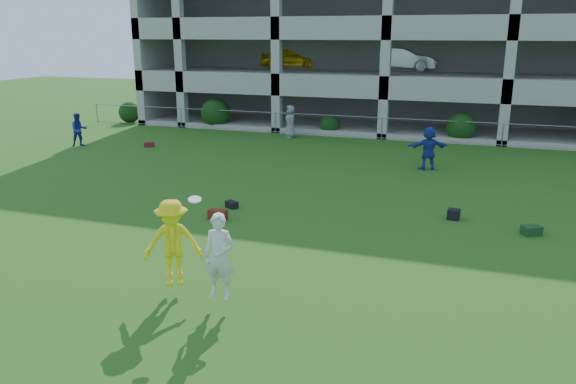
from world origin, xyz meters
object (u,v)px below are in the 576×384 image
at_px(frisbee_contest, 183,246).
at_px(parking_garage, 409,24).
at_px(crate_d, 454,214).
at_px(bystander_a, 79,130).
at_px(bystander_d, 428,148).
at_px(bystander_c, 290,121).

xyz_separation_m(frisbee_contest, parking_garage, (0.69, 28.55, 4.83)).
bearing_deg(parking_garage, crate_d, -78.28).
bearing_deg(parking_garage, bystander_a, -131.99).
height_order(bystander_d, parking_garage, parking_garage).
bearing_deg(bystander_c, frisbee_contest, -23.92).
relative_size(crate_d, parking_garage, 0.01).
height_order(bystander_a, crate_d, bystander_a).
bearing_deg(frisbee_contest, crate_d, 55.16).
distance_m(bystander_a, parking_garage, 21.41).
distance_m(bystander_a, bystander_c, 10.79).
bearing_deg(crate_d, bystander_d, 102.49).
distance_m(bystander_c, parking_garage, 11.99).
xyz_separation_m(bystander_c, parking_garage, (4.74, 9.73, 5.14)).
relative_size(bystander_a, bystander_c, 0.95).
height_order(bystander_d, crate_d, bystander_d).
bearing_deg(frisbee_contest, bystander_c, 102.16).
distance_m(bystander_a, frisbee_contest, 18.62).
bearing_deg(crate_d, parking_garage, 101.72).
bearing_deg(bystander_a, parking_garage, -4.33).
bearing_deg(bystander_d, bystander_c, -57.12).
bearing_deg(bystander_c, parking_garage, 117.94).
height_order(bystander_c, bystander_d, bystander_d).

